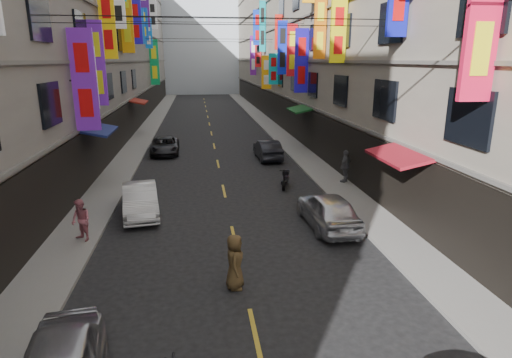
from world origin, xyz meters
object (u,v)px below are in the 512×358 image
object	(u,v)px
car_right_mid	(328,210)
pedestrian_crossing	(235,262)
scooter_far_right	(285,179)
pedestrian_lfar	(81,220)
car_left_mid	(140,200)
car_right_far	(268,150)
pedestrian_rfar	(346,166)
car_left_far	(165,146)

from	to	relation	value
car_right_mid	pedestrian_crossing	world-z (taller)	pedestrian_crossing
scooter_far_right	car_right_mid	world-z (taller)	car_right_mid
pedestrian_crossing	car_right_mid	bearing A→B (deg)	-36.29
pedestrian_lfar	car_right_mid	bearing A→B (deg)	44.58
scooter_far_right	pedestrian_crossing	xyz separation A→B (m)	(-3.55, -9.99, 0.39)
car_left_mid	car_right_far	bearing A→B (deg)	45.87
pedestrian_lfar	car_right_far	bearing A→B (deg)	97.30
scooter_far_right	pedestrian_rfar	distance (m)	3.35
scooter_far_right	pedestrian_lfar	xyz separation A→B (m)	(-8.78, -6.08, 0.46)
pedestrian_rfar	pedestrian_crossing	distance (m)	12.22
car_left_mid	car_right_far	xyz separation A→B (m)	(7.18, 9.94, -0.01)
car_left_mid	pedestrian_crossing	distance (m)	7.59
car_left_mid	pedestrian_rfar	bearing A→B (deg)	9.82
car_right_far	pedestrian_crossing	bearing A→B (deg)	75.47
scooter_far_right	car_right_far	distance (m)	6.69
scooter_far_right	pedestrian_rfar	xyz separation A→B (m)	(3.30, 0.13, 0.56)
car_left_far	car_right_mid	size ratio (longest dim) A/B	1.00
pedestrian_lfar	pedestrian_rfar	xyz separation A→B (m)	(12.08, 6.20, 0.10)
car_right_mid	pedestrian_rfar	distance (m)	6.44
car_right_mid	pedestrian_rfar	world-z (taller)	pedestrian_rfar
car_left_far	pedestrian_lfar	xyz separation A→B (m)	(-1.93, -15.33, 0.32)
car_left_far	pedestrian_crossing	bearing A→B (deg)	-81.38
car_left_far	car_right_far	world-z (taller)	car_right_far
car_left_mid	car_right_far	size ratio (longest dim) A/B	1.02
car_right_far	pedestrian_crossing	world-z (taller)	pedestrian_crossing
car_right_far	pedestrian_lfar	xyz separation A→B (m)	(-8.92, -12.76, 0.25)
car_left_mid	pedestrian_rfar	distance (m)	10.89
scooter_far_right	car_left_mid	xyz separation A→B (m)	(-7.05, -3.26, 0.22)
pedestrian_lfar	pedestrian_crossing	world-z (taller)	pedestrian_lfar
pedestrian_rfar	car_left_far	bearing A→B (deg)	-85.71
pedestrian_lfar	car_left_far	bearing A→B (deg)	125.06
scooter_far_right	pedestrian_rfar	size ratio (longest dim) A/B	1.00
car_left_mid	pedestrian_rfar	size ratio (longest dim) A/B	2.30
car_left_far	pedestrian_crossing	xyz separation A→B (m)	(3.30, -19.23, 0.25)
car_left_far	car_right_far	size ratio (longest dim) A/B	1.06
pedestrian_lfar	pedestrian_crossing	distance (m)	6.53
car_left_mid	pedestrian_crossing	size ratio (longest dim) A/B	2.41
car_left_mid	pedestrian_crossing	bearing A→B (deg)	-70.82
car_left_far	car_right_mid	bearing A→B (deg)	-64.73
pedestrian_lfar	pedestrian_crossing	bearing A→B (deg)	5.47
car_left_far	car_right_mid	xyz separation A→B (m)	(7.41, -14.95, 0.13)
car_left_mid	pedestrian_lfar	bearing A→B (deg)	-129.78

